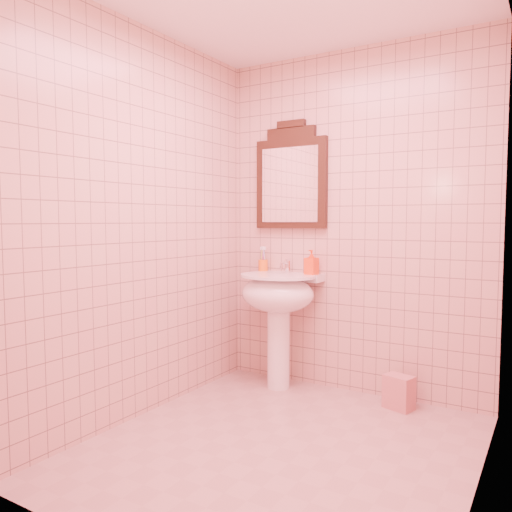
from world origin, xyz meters
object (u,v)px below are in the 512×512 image
Objects in this scene: soap_dispenser at (311,262)px; towel at (399,392)px; mirror at (291,179)px; toothbrush_cup at (263,265)px; pedestal_sink at (278,301)px.

soap_dispenser reaches higher than towel.
toothbrush_cup is (-0.23, -0.04, -0.67)m from mirror.
mirror is 0.71m from toothbrush_cup.
towel is at bearing -0.01° from soap_dispenser.
soap_dispenser reaches higher than toothbrush_cup.
mirror is 1.73m from towel.
towel is at bearing -5.87° from toothbrush_cup.
pedestal_sink is 0.95m from mirror.
soap_dispenser is (0.44, -0.03, 0.04)m from toothbrush_cup.
towel is (0.90, -0.15, -1.47)m from mirror.
mirror is (0.00, 0.20, 0.93)m from pedestal_sink.
pedestal_sink is at bearing -35.89° from toothbrush_cup.
toothbrush_cup is 0.44m from soap_dispenser.
toothbrush_cup is at bearing 174.13° from towel.
towel is at bearing 3.06° from pedestal_sink.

